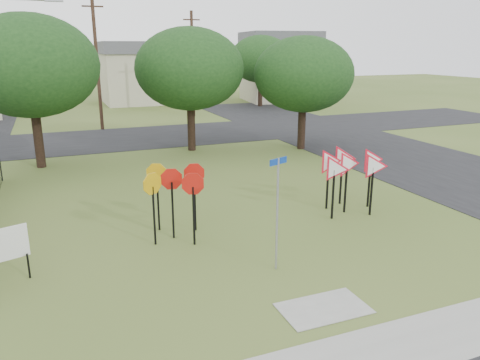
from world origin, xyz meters
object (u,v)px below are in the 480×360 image
at_px(street_name_sign, 277,207).
at_px(stop_sign_cluster, 174,185).
at_px(yield_sign_cluster, 349,166).
at_px(info_board, 5,246).

bearing_deg(street_name_sign, stop_sign_cluster, 121.87).
bearing_deg(stop_sign_cluster, street_name_sign, -58.13).
xyz_separation_m(street_name_sign, yield_sign_cluster, (4.43, 3.19, -0.06)).
xyz_separation_m(stop_sign_cluster, yield_sign_cluster, (6.37, 0.06, -0.00)).
relative_size(stop_sign_cluster, yield_sign_cluster, 0.79).
bearing_deg(info_board, stop_sign_cluster, 14.53).
bearing_deg(yield_sign_cluster, street_name_sign, -144.26).
distance_m(street_name_sign, stop_sign_cluster, 3.68).
height_order(street_name_sign, info_board, street_name_sign).
height_order(stop_sign_cluster, info_board, stop_sign_cluster).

